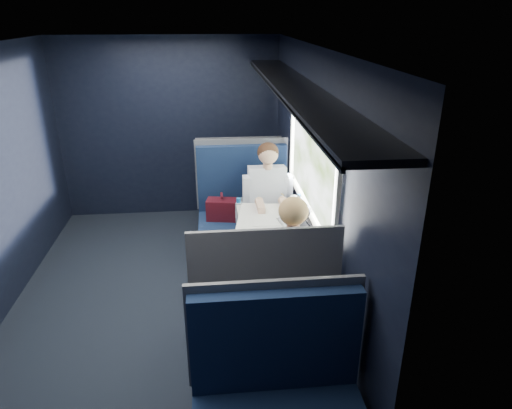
{
  "coord_description": "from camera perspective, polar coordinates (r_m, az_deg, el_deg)",
  "views": [
    {
      "loc": [
        0.52,
        -3.76,
        2.56
      ],
      "look_at": [
        0.9,
        0.0,
        0.95
      ],
      "focal_mm": 32.0,
      "sensor_mm": 36.0,
      "label": 1
    }
  ],
  "objects": [
    {
      "name": "table",
      "position": [
        4.24,
        1.79,
        -3.5
      ],
      "size": [
        0.62,
        1.0,
        0.74
      ],
      "color": "#54565E",
      "rests_on": "ground"
    },
    {
      "name": "woman",
      "position": [
        3.6,
        4.34,
        -7.52
      ],
      "size": [
        0.53,
        0.56,
        1.32
      ],
      "color": "black",
      "rests_on": "ground"
    },
    {
      "name": "bottle_small",
      "position": [
        4.38,
        5.36,
        -0.19
      ],
      "size": [
        0.06,
        0.06,
        0.22
      ],
      "color": "silver",
      "rests_on": "table"
    },
    {
      "name": "laptop",
      "position": [
        4.2,
        5.41,
        -1.71
      ],
      "size": [
        0.29,
        0.35,
        0.24
      ],
      "color": "silver",
      "rests_on": "table"
    },
    {
      "name": "seat_row_back",
      "position": [
        2.93,
        2.8,
        -24.19
      ],
      "size": [
        1.04,
        0.51,
        1.16
      ],
      "color": "#0C1A38",
      "rests_on": "ground"
    },
    {
      "name": "seat_bay_near",
      "position": [
        5.11,
        -1.65,
        -1.68
      ],
      "size": [
        1.04,
        0.62,
        1.26
      ],
      "color": "#0C1A38",
      "rests_on": "ground"
    },
    {
      "name": "papers",
      "position": [
        4.3,
        1.23,
        -1.89
      ],
      "size": [
        0.65,
        0.84,
        0.01
      ],
      "primitive_type": "cube",
      "rotation": [
        0.0,
        0.0,
        -0.17
      ],
      "color": "white",
      "rests_on": "table"
    },
    {
      "name": "seat_bay_far",
      "position": [
        3.61,
        0.62,
        -13.4
      ],
      "size": [
        1.04,
        0.62,
        1.26
      ],
      "color": "#0C1A38",
      "rests_on": "ground"
    },
    {
      "name": "cup",
      "position": [
        4.62,
        4.76,
        0.5
      ],
      "size": [
        0.08,
        0.08,
        0.1
      ],
      "primitive_type": "cylinder",
      "color": "white",
      "rests_on": "table"
    },
    {
      "name": "room_shell",
      "position": [
        3.94,
        -12.88,
        6.57
      ],
      "size": [
        3.0,
        4.4,
        2.4
      ],
      "color": "black",
      "rests_on": "ground"
    },
    {
      "name": "seat_row_front",
      "position": [
        5.96,
        -2.21,
        1.92
      ],
      "size": [
        1.04,
        0.51,
        1.16
      ],
      "color": "#0C1A38",
      "rests_on": "ground"
    },
    {
      "name": "man",
      "position": [
        4.85,
        1.52,
        0.79
      ],
      "size": [
        0.53,
        0.56,
        1.32
      ],
      "color": "black",
      "rests_on": "ground"
    },
    {
      "name": "ground",
      "position": [
        4.58,
        -11.52,
        -11.52
      ],
      "size": [
        2.8,
        4.2,
        0.01
      ],
      "primitive_type": "cube",
      "color": "black"
    }
  ]
}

